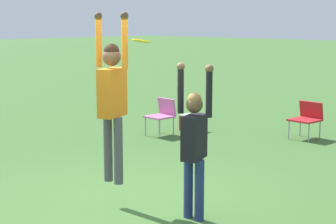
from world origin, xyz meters
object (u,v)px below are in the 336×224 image
(person_jumping, at_px, (112,93))
(cooler_box, at_px, (190,123))
(frisbee, at_px, (141,41))
(person_defending, at_px, (194,139))
(camping_chair_2, at_px, (307,117))
(camping_chair_1, at_px, (162,113))

(person_jumping, relative_size, cooler_box, 5.83)
(person_jumping, distance_m, frisbee, 0.79)
(person_defending, height_order, camping_chair_2, person_defending)
(person_defending, bearing_deg, cooler_box, -156.93)
(person_jumping, height_order, cooler_box, person_jumping)
(person_defending, relative_size, frisbee, 8.29)
(person_jumping, bearing_deg, frisbee, -75.57)
(person_jumping, xyz_separation_m, cooler_box, (-2.69, 4.71, -1.37))
(frisbee, bearing_deg, person_defending, 10.83)
(person_defending, relative_size, cooler_box, 5.09)
(person_defending, distance_m, cooler_box, 5.84)
(cooler_box, bearing_deg, person_jumping, -60.30)
(person_jumping, relative_size, person_defending, 1.15)
(frisbee, bearing_deg, camping_chair_1, 130.25)
(camping_chair_2, bearing_deg, person_defending, 109.14)
(camping_chair_2, relative_size, cooler_box, 2.01)
(camping_chair_1, bearing_deg, frisbee, 134.43)
(frisbee, xyz_separation_m, cooler_box, (-3.02, 4.50, -2.05))
(frisbee, relative_size, camping_chair_1, 0.30)
(frisbee, xyz_separation_m, camping_chair_2, (-0.63, 5.53, -1.76))
(frisbee, bearing_deg, person_jumping, -147.54)
(person_jumping, xyz_separation_m, person_defending, (1.11, 0.36, -0.52))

